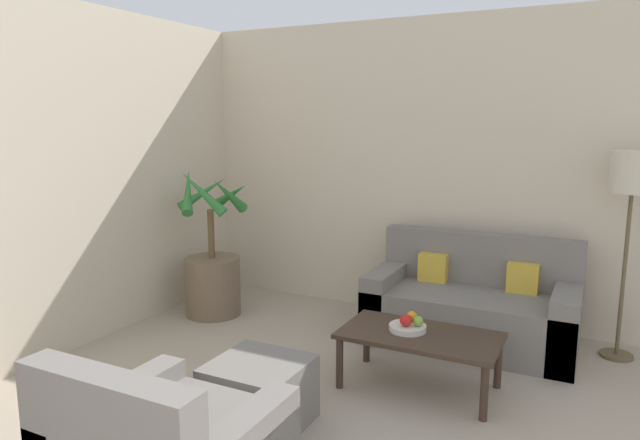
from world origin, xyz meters
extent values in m
cube|color=beige|center=(0.00, 5.87, 1.35)|extent=(7.85, 0.06, 2.70)
cylinder|color=brown|center=(-2.65, 4.94, 0.27)|extent=(0.51, 0.51, 0.54)
cylinder|color=brown|center=(-2.65, 4.94, 0.77)|extent=(0.06, 0.06, 0.45)
cone|color=#2D7533|center=(-2.44, 4.94, 1.15)|extent=(0.10, 0.48, 0.38)
cone|color=#2D7533|center=(-2.58, 5.16, 1.11)|extent=(0.51, 0.25, 0.31)
cone|color=#2D7533|center=(-2.83, 5.07, 1.13)|extent=(0.37, 0.46, 0.34)
cone|color=#2D7533|center=(-2.81, 4.83, 1.17)|extent=(0.35, 0.42, 0.42)
cone|color=#2D7533|center=(-2.60, 4.76, 1.18)|extent=(0.45, 0.23, 0.43)
cube|color=slate|center=(-0.34, 5.28, 0.22)|extent=(1.63, 0.78, 0.44)
cube|color=slate|center=(-0.34, 5.59, 0.65)|extent=(1.63, 0.16, 0.43)
cube|color=slate|center=(-1.06, 5.28, 0.28)|extent=(0.20, 0.78, 0.56)
cube|color=slate|center=(0.37, 5.28, 0.28)|extent=(0.20, 0.78, 0.56)
cube|color=gold|center=(-0.71, 5.47, 0.56)|extent=(0.24, 0.12, 0.24)
cube|color=gold|center=(0.02, 5.47, 0.56)|extent=(0.24, 0.12, 0.24)
cylinder|color=brown|center=(0.73, 5.54, 0.01)|extent=(0.24, 0.24, 0.03)
cylinder|color=brown|center=(0.73, 5.54, 0.65)|extent=(0.03, 0.03, 1.25)
cylinder|color=beige|center=(0.73, 5.54, 1.43)|extent=(0.33, 0.33, 0.31)
cylinder|color=#38281E|center=(-0.96, 4.11, 0.18)|extent=(0.05, 0.05, 0.36)
cylinder|color=#38281E|center=(0.00, 4.11, 0.18)|extent=(0.05, 0.05, 0.36)
cylinder|color=#38281E|center=(-0.96, 4.60, 0.18)|extent=(0.05, 0.05, 0.36)
cylinder|color=#38281E|center=(0.00, 4.60, 0.18)|extent=(0.05, 0.05, 0.36)
cube|color=#38281E|center=(-0.48, 4.36, 0.37)|extent=(1.05, 0.57, 0.03)
cylinder|color=beige|center=(-0.57, 4.37, 0.41)|extent=(0.25, 0.25, 0.04)
sphere|color=red|center=(-0.58, 4.34, 0.47)|extent=(0.08, 0.08, 0.08)
sphere|color=olive|center=(-0.50, 4.38, 0.46)|extent=(0.07, 0.07, 0.07)
sphere|color=orange|center=(-0.57, 4.45, 0.46)|extent=(0.07, 0.07, 0.07)
cube|color=slate|center=(-1.14, 2.30, 0.61)|extent=(0.88, 0.16, 0.40)
cube|color=slate|center=(-1.50, 2.66, 0.26)|extent=(0.16, 0.87, 0.51)
cube|color=slate|center=(-1.18, 3.46, 0.20)|extent=(0.54, 0.53, 0.40)
camera|label=1|loc=(0.56, 0.81, 1.80)|focal=32.00mm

